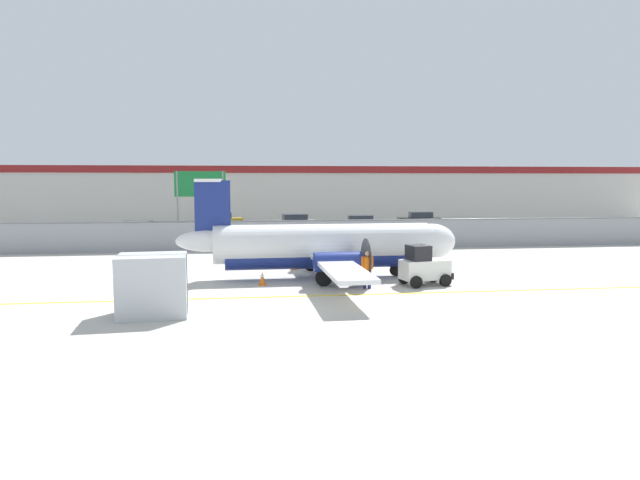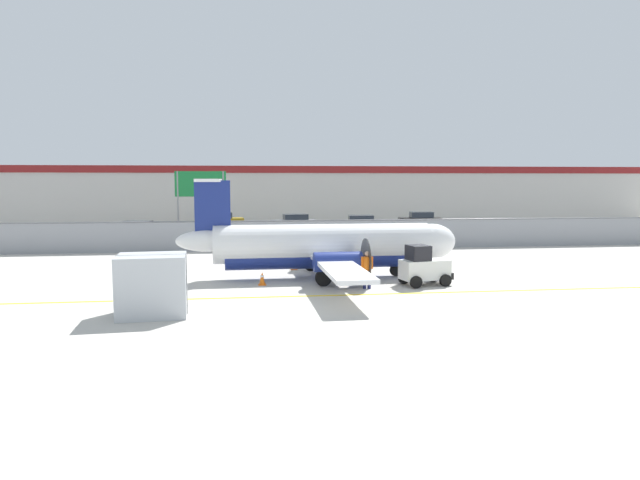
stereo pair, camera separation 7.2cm
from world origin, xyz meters
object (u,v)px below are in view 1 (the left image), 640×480
object	(u,v)px
cargo_container	(153,285)
parked_car_0	(137,231)
baggage_tug	(424,267)
parked_car_3	(361,224)
highway_sign	(200,190)
traffic_cone_near_right	(262,278)
commuter_airplane	(328,246)
parked_car_1	(221,221)
parked_car_4	(419,220)
traffic_cone_near_left	(294,264)
ground_crew_worker	(367,268)
parked_car_2	(294,223)

from	to	relation	value
cargo_container	parked_car_0	bearing A→B (deg)	97.16
baggage_tug	cargo_container	xyz separation A→B (m)	(-11.52, -4.50, 0.24)
parked_car_3	highway_sign	distance (m)	16.87
parked_car_3	traffic_cone_near_right	bearing A→B (deg)	-106.77
parked_car_0	commuter_airplane	bearing A→B (deg)	-47.22
parked_car_1	commuter_airplane	bearing A→B (deg)	-84.71
parked_car_1	parked_car_4	world-z (taller)	same
baggage_tug	traffic_cone_near_left	distance (m)	7.80
ground_crew_worker	parked_car_3	world-z (taller)	same
cargo_container	commuter_airplane	bearing A→B (deg)	39.52
cargo_container	traffic_cone_near_right	distance (m)	6.88
traffic_cone_near_left	parked_car_4	bearing A→B (deg)	59.03
commuter_airplane	traffic_cone_near_right	bearing A→B (deg)	-155.43
commuter_airplane	baggage_tug	size ratio (longest dim) A/B	6.42
parked_car_2	parked_car_3	xyz separation A→B (m)	(5.98, -2.54, 0.00)
commuter_airplane	parked_car_4	xyz separation A→B (m)	(13.36, 27.51, -0.71)
parked_car_0	highway_sign	distance (m)	7.37
highway_sign	parked_car_0	bearing A→B (deg)	141.53
traffic_cone_near_right	parked_car_1	world-z (taller)	parked_car_1
ground_crew_worker	baggage_tug	bearing A→B (deg)	-71.53
parked_car_1	parked_car_2	world-z (taller)	same
cargo_container	traffic_cone_near_right	world-z (taller)	cargo_container
parked_car_0	parked_car_4	distance (m)	27.52
highway_sign	traffic_cone_near_left	bearing A→B (deg)	-61.91
parked_car_1	traffic_cone_near_right	bearing A→B (deg)	-91.31
commuter_airplane	traffic_cone_near_right	size ratio (longest dim) A/B	25.04
cargo_container	parked_car_4	bearing A→B (deg)	54.83
cargo_container	parked_car_0	size ratio (longest dim) A/B	0.58
commuter_airplane	parked_car_0	size ratio (longest dim) A/B	3.65
baggage_tug	cargo_container	world-z (taller)	cargo_container
ground_crew_worker	parked_car_2	bearing A→B (deg)	9.13
baggage_tug	traffic_cone_near_right	world-z (taller)	baggage_tug
parked_car_2	commuter_airplane	bearing A→B (deg)	83.78
commuter_airplane	parked_car_2	size ratio (longest dim) A/B	3.70
traffic_cone_near_right	parked_car_2	xyz separation A→B (m)	(3.79, 27.08, 0.58)
parked_car_3	cargo_container	bearing A→B (deg)	-109.84
parked_car_0	parked_car_4	world-z (taller)	same
parked_car_0	parked_car_3	xyz separation A→B (m)	(18.84, 5.23, 0.00)
commuter_airplane	parked_car_1	bearing A→B (deg)	101.41
commuter_airplane	traffic_cone_near_right	world-z (taller)	commuter_airplane
traffic_cone_near_right	highway_sign	xyz separation A→B (m)	(-3.89, 15.19, 3.83)
ground_crew_worker	traffic_cone_near_left	world-z (taller)	ground_crew_worker
baggage_tug	parked_car_2	bearing A→B (deg)	86.62
highway_sign	ground_crew_worker	bearing A→B (deg)	-62.97
traffic_cone_near_right	parked_car_0	bearing A→B (deg)	115.16
cargo_container	parked_car_1	size ratio (longest dim) A/B	0.58
ground_crew_worker	highway_sign	world-z (taller)	highway_sign
ground_crew_worker	highway_sign	size ratio (longest dim) A/B	0.31
traffic_cone_near_left	parked_car_3	bearing A→B (deg)	68.51
traffic_cone_near_left	parked_car_2	size ratio (longest dim) A/B	0.15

